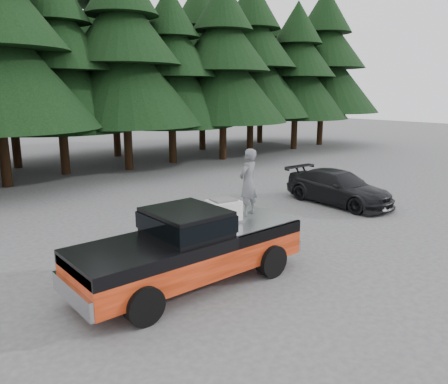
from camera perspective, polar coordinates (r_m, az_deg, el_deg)
ground at (r=11.79m, az=-3.55°, el=-10.23°), size 120.00×120.00×0.00m
pickup_truck at (r=10.82m, az=-4.44°, el=-8.62°), size 6.00×2.04×1.33m
truck_cab at (r=10.45m, az=-4.98°, el=-3.85°), size 1.66×1.90×0.59m
air_compressor at (r=11.34m, az=-0.08°, el=-2.56°), size 0.89×0.78×0.54m
man_on_bed at (r=11.85m, az=3.18°, el=1.30°), size 0.76×0.61×1.83m
parked_car at (r=18.96m, az=14.73°, el=0.58°), size 2.14×4.88×1.39m
treeline at (r=26.99m, az=-26.53°, el=18.29°), size 60.15×16.05×17.50m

